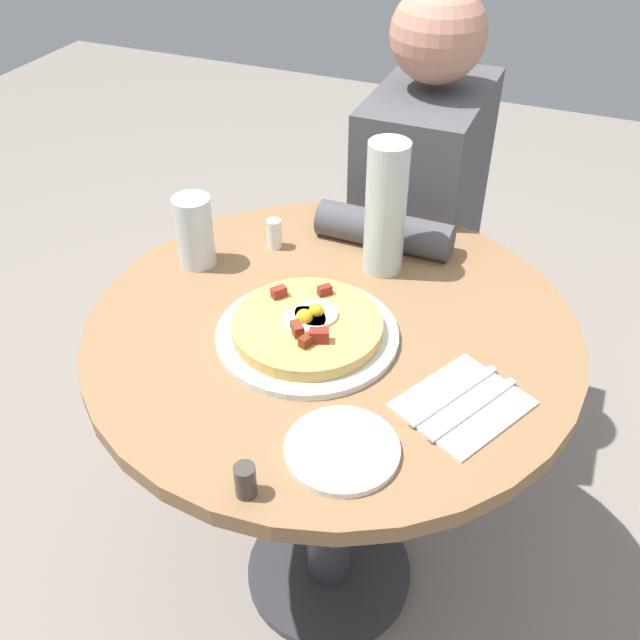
# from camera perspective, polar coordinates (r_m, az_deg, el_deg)

# --- Properties ---
(ground_plane) EXTENTS (6.00, 6.00, 0.00)m
(ground_plane) POSITION_cam_1_polar(r_m,az_deg,el_deg) (1.72, 0.72, -19.53)
(ground_plane) COLOR gray
(dining_table) EXTENTS (0.81, 0.81, 0.73)m
(dining_table) POSITION_cam_1_polar(r_m,az_deg,el_deg) (1.29, 0.91, -6.20)
(dining_table) COLOR olive
(dining_table) RESTS_ON ground_plane
(person_seated) EXTENTS (0.51, 0.28, 1.14)m
(person_seated) POSITION_cam_1_polar(r_m,az_deg,el_deg) (1.72, 7.71, 4.33)
(person_seated) COLOR #2D2D33
(person_seated) RESTS_ON ground_plane
(pizza_plate) EXTENTS (0.29, 0.29, 0.01)m
(pizza_plate) POSITION_cam_1_polar(r_m,az_deg,el_deg) (1.14, -1.02, -1.16)
(pizza_plate) COLOR silver
(pizza_plate) RESTS_ON dining_table
(breakfast_pizza) EXTENTS (0.24, 0.24, 0.04)m
(breakfast_pizza) POSITION_cam_1_polar(r_m,az_deg,el_deg) (1.13, -1.02, -0.42)
(breakfast_pizza) COLOR tan
(breakfast_pizza) RESTS_ON pizza_plate
(bread_plate) EXTENTS (0.16, 0.16, 0.01)m
(bread_plate) POSITION_cam_1_polar(r_m,az_deg,el_deg) (0.97, 1.78, -10.31)
(bread_plate) COLOR white
(bread_plate) RESTS_ON dining_table
(napkin) EXTENTS (0.22, 0.20, 0.00)m
(napkin) POSITION_cam_1_polar(r_m,az_deg,el_deg) (1.05, 11.36, -6.60)
(napkin) COLOR white
(napkin) RESTS_ON dining_table
(fork) EXTENTS (0.17, 0.09, 0.00)m
(fork) POSITION_cam_1_polar(r_m,az_deg,el_deg) (1.04, 12.15, -6.94)
(fork) COLOR silver
(fork) RESTS_ON napkin
(knife) EXTENTS (0.17, 0.09, 0.00)m
(knife) POSITION_cam_1_polar(r_m,az_deg,el_deg) (1.05, 10.65, -5.92)
(knife) COLOR silver
(knife) RESTS_ON napkin
(water_glass) EXTENTS (0.07, 0.07, 0.13)m
(water_glass) POSITION_cam_1_polar(r_m,az_deg,el_deg) (1.30, -10.00, 7.00)
(water_glass) COLOR silver
(water_glass) RESTS_ON dining_table
(water_bottle) EXTENTS (0.07, 0.07, 0.24)m
(water_bottle) POSITION_cam_1_polar(r_m,az_deg,el_deg) (1.24, 5.27, 8.84)
(water_bottle) COLOR silver
(water_bottle) RESTS_ON dining_table
(salt_shaker) EXTENTS (0.03, 0.03, 0.06)m
(salt_shaker) POSITION_cam_1_polar(r_m,az_deg,el_deg) (1.35, -3.68, 6.90)
(salt_shaker) COLOR white
(salt_shaker) RESTS_ON dining_table
(pepper_shaker) EXTENTS (0.03, 0.03, 0.05)m
(pepper_shaker) POSITION_cam_1_polar(r_m,az_deg,el_deg) (0.91, -5.98, -12.64)
(pepper_shaker) COLOR #3F3833
(pepper_shaker) RESTS_ON dining_table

